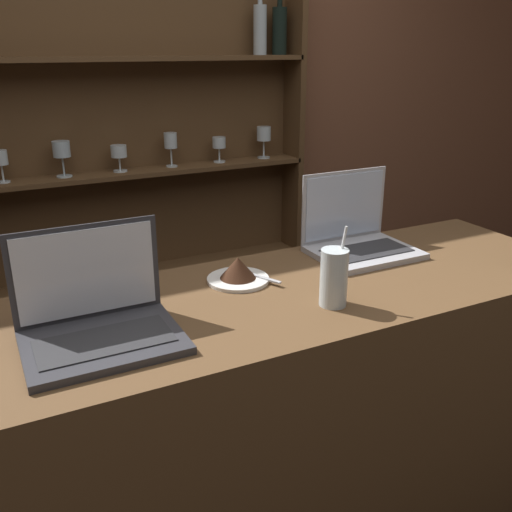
{
  "coord_description": "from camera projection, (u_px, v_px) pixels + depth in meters",
  "views": [
    {
      "loc": [
        -0.69,
        -0.9,
        1.59
      ],
      "look_at": [
        -0.07,
        0.32,
        1.08
      ],
      "focal_mm": 40.0,
      "sensor_mm": 36.0,
      "label": 1
    }
  ],
  "objects": [
    {
      "name": "back_wall",
      "position": [
        131.0,
        102.0,
        2.55
      ],
      "size": [
        7.0,
        0.06,
        2.7
      ],
      "color": "brown",
      "rests_on": "ground_plane"
    },
    {
      "name": "laptop_far",
      "position": [
        357.0,
        235.0,
        1.77
      ],
      "size": [
        0.31,
        0.24,
        0.24
      ],
      "color": "#ADADB2",
      "rests_on": "bar_counter"
    },
    {
      "name": "cake_plate",
      "position": [
        238.0,
        272.0,
        1.55
      ],
      "size": [
        0.17,
        0.18,
        0.07
      ],
      "color": "silver",
      "rests_on": "bar_counter"
    },
    {
      "name": "water_glass",
      "position": [
        334.0,
        278.0,
        1.4
      ],
      "size": [
        0.07,
        0.07,
        0.2
      ],
      "color": "silver",
      "rests_on": "bar_counter"
    },
    {
      "name": "laptop_near",
      "position": [
        98.0,
        317.0,
        1.24
      ],
      "size": [
        0.33,
        0.25,
        0.24
      ],
      "color": "#333338",
      "rests_on": "bar_counter"
    },
    {
      "name": "back_shelf",
      "position": [
        148.0,
        182.0,
        2.62
      ],
      "size": [
        1.54,
        0.18,
        1.92
      ],
      "color": "brown",
      "rests_on": "ground_plane"
    },
    {
      "name": "bar_counter",
      "position": [
        282.0,
        443.0,
        1.67
      ],
      "size": [
        1.8,
        0.58,
        0.98
      ],
      "color": "brown",
      "rests_on": "ground_plane"
    }
  ]
}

